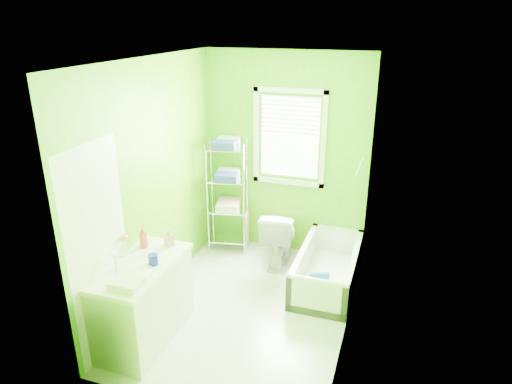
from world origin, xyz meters
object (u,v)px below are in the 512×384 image
(toilet, at_px, (279,236))
(vanity, at_px, (143,300))
(bathtub, at_px, (327,274))
(wire_shelf_unit, at_px, (229,184))

(toilet, distance_m, vanity, 2.02)
(vanity, bearing_deg, bathtub, 44.95)
(bathtub, height_order, vanity, vanity)
(vanity, xyz_separation_m, wire_shelf_unit, (0.09, 2.00, 0.49))
(wire_shelf_unit, bearing_deg, toilet, -12.45)
(toilet, xyz_separation_m, wire_shelf_unit, (-0.74, 0.16, 0.56))
(wire_shelf_unit, bearing_deg, bathtub, -19.35)
(wire_shelf_unit, bearing_deg, vanity, -92.71)
(bathtub, xyz_separation_m, toilet, (-0.68, 0.33, 0.22))
(bathtub, distance_m, vanity, 2.15)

